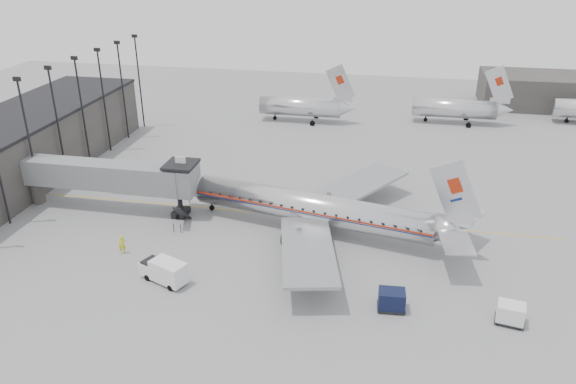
% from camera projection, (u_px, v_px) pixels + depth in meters
% --- Properties ---
extents(ground, '(160.00, 160.00, 0.00)m').
position_uv_depth(ground, '(251.00, 237.00, 60.18)').
color(ground, slate).
rests_on(ground, ground).
extents(terminal, '(12.00, 46.00, 8.00)m').
position_uv_depth(terminal, '(18.00, 150.00, 73.36)').
color(terminal, '#383533').
rests_on(terminal, ground).
extents(hangar, '(30.00, 12.00, 6.00)m').
position_uv_depth(hangar, '(565.00, 92.00, 104.66)').
color(hangar, '#383533').
rests_on(hangar, ground).
extents(apron_line, '(60.00, 0.15, 0.01)m').
position_uv_depth(apron_line, '(289.00, 215.00, 65.01)').
color(apron_line, gold).
rests_on(apron_line, ground).
extents(jet_bridge, '(21.00, 6.20, 7.10)m').
position_uv_depth(jet_bridge, '(118.00, 177.00, 64.62)').
color(jet_bridge, slate).
rests_on(jet_bridge, ground).
extents(floodlight_masts, '(0.90, 42.25, 15.25)m').
position_uv_depth(floodlight_masts, '(70.00, 114.00, 73.10)').
color(floodlight_masts, black).
rests_on(floodlight_masts, ground).
extents(distant_aircraft_near, '(16.39, 3.20, 10.26)m').
position_uv_depth(distant_aircraft_near, '(301.00, 106.00, 96.85)').
color(distant_aircraft_near, silver).
rests_on(distant_aircraft_near, ground).
extents(distant_aircraft_mid, '(16.39, 3.20, 10.26)m').
position_uv_depth(distant_aircraft_mid, '(455.00, 108.00, 95.89)').
color(distant_aircraft_mid, silver).
rests_on(distant_aircraft_mid, ground).
extents(airliner, '(33.10, 30.37, 10.58)m').
position_uv_depth(airliner, '(317.00, 209.00, 60.47)').
color(airliner, silver).
rests_on(airliner, ground).
extents(service_van, '(5.11, 3.54, 2.25)m').
position_uv_depth(service_van, '(164.00, 270.00, 52.10)').
color(service_van, silver).
rests_on(service_van, ground).
extents(baggage_cart_navy, '(2.48, 1.95, 1.86)m').
position_uv_depth(baggage_cart_navy, '(392.00, 300.00, 48.22)').
color(baggage_cart_navy, black).
rests_on(baggage_cart_navy, ground).
extents(baggage_cart_white, '(2.58, 2.15, 1.80)m').
position_uv_depth(baggage_cart_white, '(511.00, 313.00, 46.53)').
color(baggage_cart_white, silver).
rests_on(baggage_cart_white, ground).
extents(ramp_worker, '(0.85, 0.76, 1.96)m').
position_uv_depth(ramp_worker, '(122.00, 245.00, 56.82)').
color(ramp_worker, '#C7CE18').
rests_on(ramp_worker, ground).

